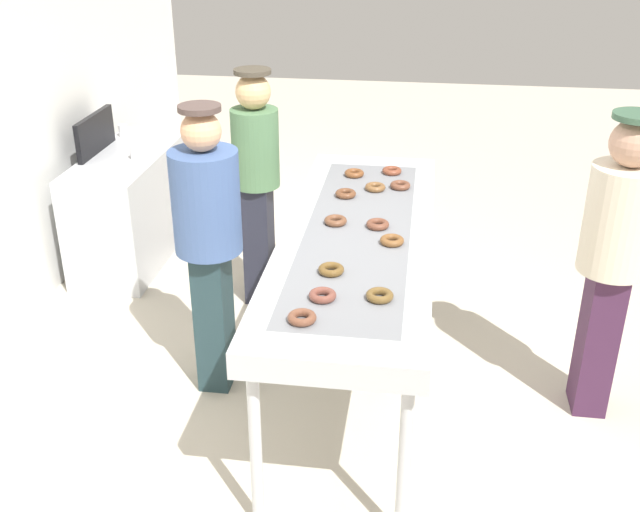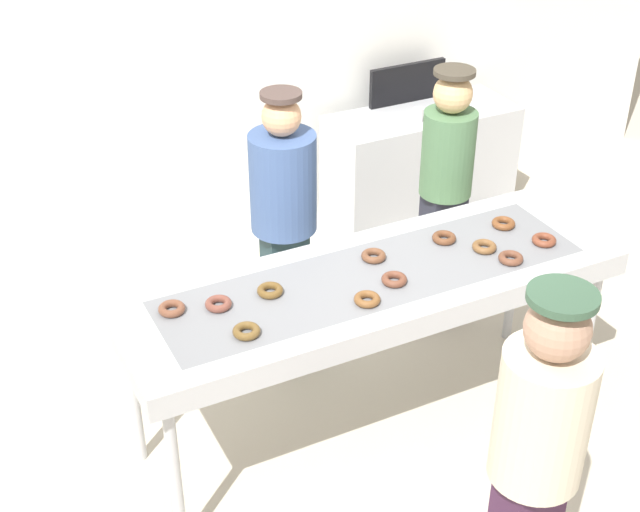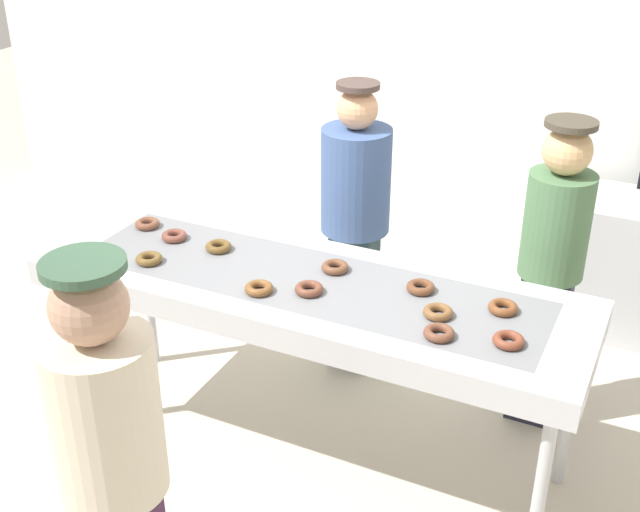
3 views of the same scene
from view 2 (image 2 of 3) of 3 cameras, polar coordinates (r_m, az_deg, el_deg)
The scene contains 22 objects.
ground_plane at distance 5.08m, azimuth 3.02°, elevation -10.70°, with size 16.00×16.00×0.00m, color beige.
back_wall at distance 6.23m, azimuth -7.63°, elevation 13.69°, with size 8.00×0.12×3.05m, color white.
fryer_conveyor at distance 4.51m, azimuth 3.35°, elevation -1.99°, with size 2.58×0.82×1.00m.
chocolate_donut_0 at distance 4.86m, azimuth 14.01°, elevation 0.98°, with size 0.13×0.13×0.04m, color brown.
chocolate_donut_1 at distance 4.06m, azimuth -4.68°, elevation -4.77°, with size 0.13×0.13×0.04m, color brown.
chocolate_donut_2 at distance 4.26m, azimuth 3.00°, elevation -2.75°, with size 0.13×0.13×0.04m, color brown.
chocolate_donut_3 at distance 4.33m, azimuth -3.18°, elevation -2.19°, with size 0.13×0.13×0.04m, color brown.
chocolate_donut_4 at distance 4.67m, azimuth 11.99°, elevation -0.13°, with size 0.13×0.13×0.04m, color brown.
chocolate_donut_5 at distance 4.59m, azimuth 3.41°, elevation 0.01°, with size 0.13×0.13×0.04m, color brown.
chocolate_donut_6 at distance 4.25m, azimuth -6.45°, elevation -3.03°, with size 0.13×0.13×0.04m, color brown.
chocolate_donut_7 at distance 4.78m, azimuth 7.87°, elevation 1.15°, with size 0.13×0.13×0.04m, color brown.
chocolate_donut_8 at distance 4.74m, azimuth 10.37°, elevation 0.58°, with size 0.13×0.13×0.04m, color brown.
chocolate_donut_9 at distance 4.97m, azimuth 11.55°, elevation 2.04°, with size 0.13×0.13×0.04m, color brown.
chocolate_donut_10 at distance 4.25m, azimuth -9.37°, elevation -3.31°, with size 0.13×0.13×0.04m, color brown.
chocolate_donut_11 at distance 4.41m, azimuth 4.73°, elevation -1.49°, with size 0.13×0.13×0.04m, color brown.
worker_baker at distance 5.05m, azimuth -2.31°, elevation 2.85°, with size 0.37×0.37×1.69m.
worker_assistant at distance 5.52m, azimuth 7.96°, elevation 4.59°, with size 0.32×0.32×1.66m.
customer_waiting at distance 3.60m, azimuth 13.57°, elevation -11.83°, with size 0.36×0.36×1.72m.
prep_counter at distance 6.88m, azimuth 6.32°, elevation 5.73°, with size 1.42×0.56×0.86m, color #B7BABF.
paper_cup_0 at distance 6.53m, azimuth 6.22°, elevation 8.87°, with size 0.07×0.07×0.10m, color white.
paper_cup_1 at distance 7.05m, azimuth 8.67°, elevation 10.46°, with size 0.07×0.07×0.10m, color white.
menu_display at distance 6.83m, azimuth 5.56°, elevation 10.85°, with size 0.63×0.04×0.29m, color black.
Camera 2 is at (-1.91, -3.23, 3.43)m, focal length 50.51 mm.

